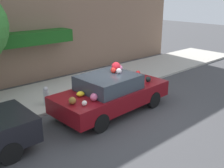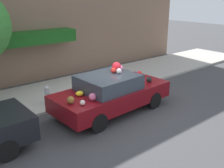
% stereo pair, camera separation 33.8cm
% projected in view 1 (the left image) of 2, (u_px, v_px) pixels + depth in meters
% --- Properties ---
extents(ground_plane, '(60.00, 60.00, 0.00)m').
position_uv_depth(ground_plane, '(109.00, 110.00, 9.56)').
color(ground_plane, '#424244').
extents(sidewalk_curb, '(24.00, 3.20, 0.10)m').
position_uv_depth(sidewalk_curb, '(69.00, 89.00, 11.46)').
color(sidewalk_curb, '#B2ADA3').
rests_on(sidewalk_curb, ground).
extents(building_facade, '(18.00, 1.20, 6.13)m').
position_uv_depth(building_facade, '(38.00, 17.00, 12.03)').
color(building_facade, '#846651').
rests_on(building_facade, ground).
extents(fire_hydrant, '(0.20, 0.20, 0.70)m').
position_uv_depth(fire_hydrant, '(46.00, 96.00, 9.64)').
color(fire_hydrant, '#B2B2B7').
rests_on(fire_hydrant, sidewalk_curb).
extents(art_car, '(4.36, 2.05, 1.70)m').
position_uv_depth(art_car, '(111.00, 92.00, 9.20)').
color(art_car, maroon).
rests_on(art_car, ground).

